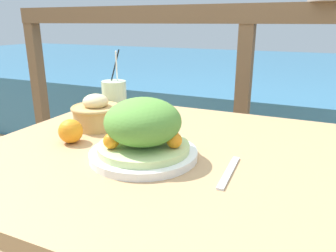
% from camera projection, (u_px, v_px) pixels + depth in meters
% --- Properties ---
extents(patio_table, '(1.08, 0.91, 0.73)m').
position_uv_depth(patio_table, '(176.00, 182.00, 0.92)').
color(patio_table, tan).
rests_on(patio_table, ground_plane).
extents(railing_fence, '(2.80, 0.08, 1.15)m').
position_uv_depth(railing_fence, '(245.00, 68.00, 1.60)').
color(railing_fence, brown).
rests_on(railing_fence, ground_plane).
extents(sea_backdrop, '(12.00, 4.00, 0.57)m').
position_uv_depth(sea_backdrop, '(284.00, 90.00, 3.94)').
color(sea_backdrop, teal).
rests_on(sea_backdrop, ground_plane).
extents(salad_plate, '(0.28, 0.28, 0.16)m').
position_uv_depth(salad_plate, '(143.00, 133.00, 0.83)').
color(salad_plate, white).
rests_on(salad_plate, patio_table).
extents(drink_glass, '(0.09, 0.09, 0.24)m').
position_uv_depth(drink_glass, '(114.00, 99.00, 1.20)').
color(drink_glass, beige).
rests_on(drink_glass, patio_table).
extents(bread_basket, '(0.16, 0.16, 0.11)m').
position_uv_depth(bread_basket, '(96.00, 113.00, 1.08)').
color(bread_basket, tan).
rests_on(bread_basket, patio_table).
extents(knife, '(0.02, 0.18, 0.00)m').
position_uv_depth(knife, '(229.00, 172.00, 0.76)').
color(knife, silver).
rests_on(knife, patio_table).
extents(orange_near_basket, '(0.07, 0.07, 0.07)m').
position_uv_depth(orange_near_basket, '(71.00, 131.00, 0.95)').
color(orange_near_basket, orange).
rests_on(orange_near_basket, patio_table).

